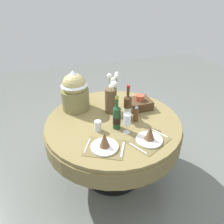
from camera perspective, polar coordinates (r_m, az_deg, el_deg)
ground at (r=2.71m, az=0.23°, el=-15.76°), size 8.00×8.00×0.00m
dining_table at (r=2.29m, az=0.27°, el=-5.00°), size 1.41×1.41×0.76m
place_setting_left at (r=1.84m, az=-2.00°, el=-8.39°), size 0.42×0.39×0.16m
place_setting_right at (r=1.94m, az=9.94°, el=-6.44°), size 0.42×0.38×0.16m
flower_vase at (r=2.27m, az=-0.17°, el=4.15°), size 0.17×0.22×0.43m
wine_bottle_left at (r=2.15m, az=4.13°, el=1.21°), size 0.08×0.08×0.39m
wine_bottle_right at (r=2.03m, az=1.27°, el=-1.26°), size 0.08×0.08×0.35m
wine_glass_right at (r=1.96m, az=4.03°, el=-2.08°), size 0.07×0.07×0.20m
tumbler_near_right at (r=2.04m, az=-3.77°, el=-3.68°), size 0.07×0.07×0.11m
pepper_mill at (r=2.17m, az=6.40°, el=-0.60°), size 0.05×0.05×0.17m
gift_tub_back_left at (r=2.34m, az=-9.93°, el=6.01°), size 0.30×0.30×0.45m
woven_basket_side_right at (r=2.42m, az=7.29°, el=2.32°), size 0.25×0.22×0.16m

